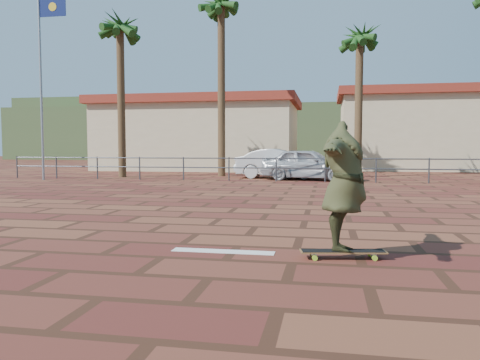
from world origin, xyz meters
name	(u,v)px	position (x,y,z in m)	size (l,w,h in m)	color
ground	(197,234)	(0.00, 0.00, 0.00)	(120.00, 120.00, 0.00)	brown
paint_stripe	(223,251)	(0.70, -1.20, 0.00)	(1.40, 0.22, 0.01)	white
guardrail	(276,165)	(0.00, 12.00, 0.68)	(24.06, 0.06, 1.00)	#47494F
flagpole	(43,71)	(-9.87, 11.00, 4.64)	(1.30, 0.10, 8.00)	gray
palm_far_left	(120,31)	(-7.50, 13.50, 6.83)	(2.40, 2.40, 8.25)	brown
palm_left	(221,10)	(-3.00, 15.00, 7.95)	(2.40, 2.40, 9.45)	brown
palm_center	(360,41)	(3.50, 15.50, 6.36)	(2.40, 2.40, 7.75)	brown
building_west	(200,134)	(-6.00, 22.00, 2.28)	(12.60, 7.60, 4.50)	beige
building_east	(423,129)	(8.00, 24.00, 2.54)	(10.60, 6.60, 5.00)	beige
hill_front	(310,134)	(0.00, 50.00, 3.00)	(70.00, 18.00, 6.00)	#384C28
hill_back	(155,129)	(-22.00, 56.00, 4.00)	(35.00, 14.00, 8.00)	#384C28
longboard	(343,252)	(2.28, -1.32, 0.09)	(1.10, 0.42, 0.11)	olive
skateboarder	(344,186)	(2.28, -1.32, 0.92)	(2.01, 0.55, 1.63)	#36381E
car_silver	(308,164)	(1.28, 13.00, 0.68)	(1.61, 4.01, 1.37)	#AFB2B6
car_white	(280,164)	(-0.05, 14.05, 0.67)	(1.41, 4.05, 1.33)	silver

